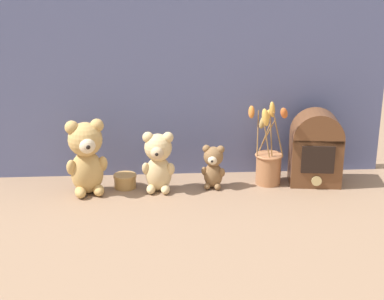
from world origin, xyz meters
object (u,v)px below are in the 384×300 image
(teddy_bear_small, at_px, (213,166))
(teddy_bear_large, at_px, (86,156))
(vintage_radio, at_px, (316,148))
(decorative_tin_tall, at_px, (125,181))
(flower_vase, at_px, (268,160))
(teddy_bear_medium, at_px, (158,161))

(teddy_bear_small, bearing_deg, teddy_bear_large, -176.70)
(vintage_radio, relative_size, decorative_tin_tall, 3.30)
(teddy_bear_large, distance_m, flower_vase, 0.65)
(flower_vase, xyz_separation_m, vintage_radio, (0.17, -0.01, 0.04))
(vintage_radio, xyz_separation_m, decorative_tin_tall, (-0.69, -0.00, -0.11))
(teddy_bear_small, distance_m, decorative_tin_tall, 0.32)
(teddy_bear_small, height_order, decorative_tin_tall, teddy_bear_small)
(teddy_bear_small, distance_m, flower_vase, 0.20)
(teddy_bear_medium, relative_size, flower_vase, 0.69)
(teddy_bear_small, height_order, vintage_radio, vintage_radio)
(flower_vase, bearing_deg, decorative_tin_tall, -179.14)
(flower_vase, distance_m, vintage_radio, 0.18)
(teddy_bear_small, bearing_deg, flower_vase, 7.78)
(flower_vase, distance_m, decorative_tin_tall, 0.52)
(teddy_bear_medium, xyz_separation_m, decorative_tin_tall, (-0.12, 0.04, -0.09))
(flower_vase, bearing_deg, teddy_bear_small, -172.22)
(vintage_radio, bearing_deg, decorative_tin_tall, -179.99)
(teddy_bear_large, xyz_separation_m, vintage_radio, (0.81, 0.05, -0.00))
(teddy_bear_large, distance_m, teddy_bear_medium, 0.25)
(teddy_bear_large, relative_size, decorative_tin_tall, 3.24)
(teddy_bear_medium, distance_m, flower_vase, 0.40)
(teddy_bear_large, distance_m, teddy_bear_small, 0.45)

